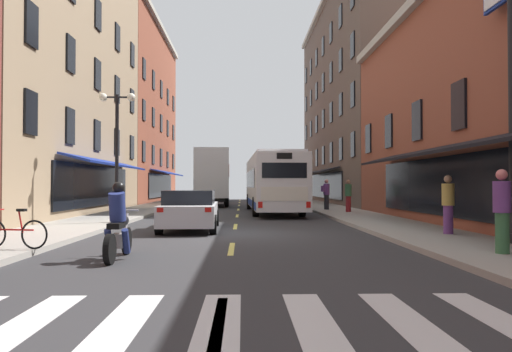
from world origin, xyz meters
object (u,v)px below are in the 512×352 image
at_px(street_lamp_twin, 117,150).
at_px(bicycle_near, 14,233).
at_px(pedestrian_near, 326,193).
at_px(pedestrian_mid, 448,204).
at_px(motorcycle_rider, 118,226).
at_px(billboard_sign, 511,2).
at_px(sedan_near, 190,210).
at_px(sedan_mid, 218,194).
at_px(pedestrian_rear, 348,195).
at_px(box_truck, 212,178).
at_px(transit_bus, 272,183).
at_px(pedestrian_far, 502,210).

bearing_deg(street_lamp_twin, bicycle_near, -92.15).
bearing_deg(pedestrian_near, pedestrian_mid, -23.72).
relative_size(motorcycle_rider, pedestrian_near, 1.15).
relative_size(billboard_sign, sedan_near, 1.68).
bearing_deg(sedan_mid, pedestrian_rear, -69.45).
distance_m(billboard_sign, sedan_mid, 37.51).
bearing_deg(box_truck, pedestrian_rear, -51.95).
xyz_separation_m(transit_bus, bicycle_near, (-6.94, -16.81, -1.22)).
bearing_deg(sedan_mid, sedan_near, -89.00).
bearing_deg(sedan_mid, box_truck, -89.63).
xyz_separation_m(sedan_near, pedestrian_near, (6.84, 11.56, 0.38)).
distance_m(transit_bus, motorcycle_rider, 18.14).
relative_size(sedan_near, street_lamp_twin, 0.94).
bearing_deg(pedestrian_near, sedan_mid, 172.92).
bearing_deg(sedan_near, bicycle_near, -119.21).
relative_size(box_truck, sedan_mid, 1.69).
relative_size(sedan_near, sedan_mid, 1.04).
bearing_deg(pedestrian_rear, sedan_mid, -34.40).
xyz_separation_m(pedestrian_near, pedestrian_mid, (1.13, -14.51, -0.06)).
bearing_deg(pedestrian_far, pedestrian_mid, 155.96).
distance_m(transit_bus, pedestrian_mid, 14.45).
bearing_deg(box_truck, sedan_near, -88.62).
distance_m(billboard_sign, transit_bus, 17.42).
xyz_separation_m(box_truck, pedestrian_mid, (8.43, -22.23, -1.09)).
bearing_deg(pedestrian_far, billboard_sign, 129.61).
relative_size(motorcycle_rider, bicycle_near, 1.23).
distance_m(pedestrian_near, pedestrian_far, 18.67).
relative_size(transit_bus, sedan_near, 2.56).
height_order(pedestrian_near, pedestrian_mid, pedestrian_near).
xyz_separation_m(bicycle_near, pedestrian_near, (10.20, 17.57, 0.59)).
bearing_deg(motorcycle_rider, pedestrian_far, -2.25).
bearing_deg(sedan_near, pedestrian_rear, 49.79).
xyz_separation_m(sedan_near, pedestrian_mid, (7.97, -2.95, 0.32)).
distance_m(transit_bus, bicycle_near, 18.23).
bearing_deg(motorcycle_rider, bicycle_near, 163.30).
distance_m(pedestrian_far, pedestrian_rear, 16.09).
bearing_deg(sedan_near, motorcycle_rider, -96.72).
bearing_deg(billboard_sign, transit_bus, 107.45).
bearing_deg(pedestrian_rear, box_truck, -16.89).
distance_m(box_truck, bicycle_near, 25.51).
bearing_deg(sedan_near, pedestrian_near, 59.39).
distance_m(box_truck, sedan_mid, 11.50).
bearing_deg(pedestrian_far, bicycle_near, -111.33).
distance_m(pedestrian_mid, pedestrian_far, 4.19).
height_order(pedestrian_mid, street_lamp_twin, street_lamp_twin).
bearing_deg(bicycle_near, box_truck, 83.47).
relative_size(billboard_sign, pedestrian_far, 4.48).
height_order(transit_bus, box_truck, box_truck).
xyz_separation_m(billboard_sign, motorcycle_rider, (-9.43, -1.51, -5.49)).
distance_m(bicycle_near, pedestrian_near, 20.32).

